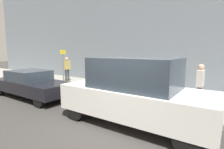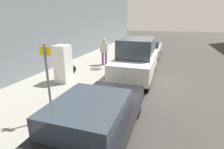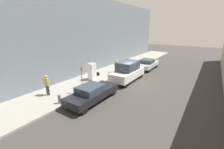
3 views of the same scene
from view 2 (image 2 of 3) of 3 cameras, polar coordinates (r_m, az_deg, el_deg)
The scene contains 10 objects.
ground_plane at distance 9.83m, azimuth 11.65°, elevation -1.22°, with size 80.00×80.00×0.00m, color #383533.
sidewalk_slab at distance 10.87m, azimuth -8.91°, elevation 1.24°, with size 4.19×44.00×0.17m, color gray.
discarded_refrigerator at distance 8.74m, azimuth -15.71°, elevation 3.39°, with size 0.64×0.72×1.79m.
manhole_cover at distance 10.82m, azimuth -5.36°, elevation 1.80°, with size 0.70×0.70×0.02m, color #47443F.
street_sign_post at distance 5.33m, azimuth -20.19°, elevation -1.43°, with size 0.36×0.07×2.33m.
trash_bag at distance 10.27m, azimuth -12.82°, elevation 1.79°, with size 0.44×0.44×0.44m, color black.
pedestrian_standing_near at distance 11.69m, azimuth -2.57°, elevation 8.00°, with size 0.49×0.23×1.71m.
parked_sedan_dark at distance 4.44m, azimuth -6.37°, elevation -15.44°, with size 1.80×4.72×1.37m.
parked_van_white at distance 9.61m, azimuth 8.10°, elevation 5.17°, with size 1.91×4.83×2.15m.
parked_sedan_silver at distance 15.42m, azimuth 12.03°, elevation 8.45°, with size 1.87×4.46×1.42m.
Camera 2 is at (0.94, -9.27, 3.13)m, focal length 28.00 mm.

